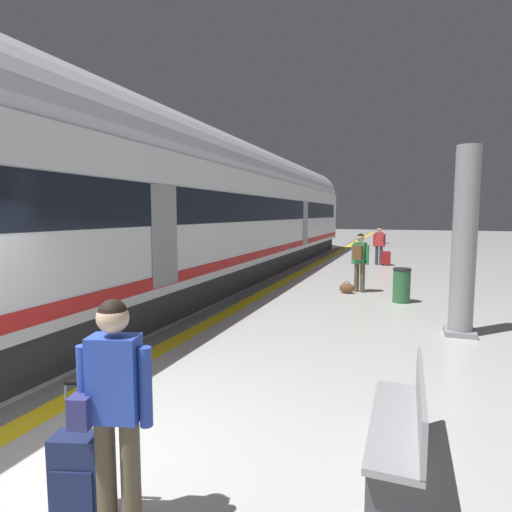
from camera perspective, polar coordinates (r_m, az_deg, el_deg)
ground_plane at (r=4.73m, az=-29.07°, el=-24.48°), size 120.00×120.00×0.00m
safety_line_strip at (r=13.41m, az=2.80°, el=-4.13°), size 0.36×80.00×0.01m
tactile_edge_band at (r=13.50m, az=1.57°, el=-4.06°), size 0.57×80.00×0.01m
high_speed_train at (r=13.75m, az=-5.71°, el=6.56°), size 2.94×34.71×4.97m
traveller_foreground at (r=3.28m, az=-19.14°, el=-18.36°), size 0.56×0.39×1.74m
rolling_suitcase_foreground at (r=3.77m, az=-23.30°, el=-26.05°), size 0.43×0.33×1.08m
passenger_near at (r=12.60m, az=14.17°, el=-0.19°), size 0.52×0.41×1.76m
duffel_bag_near at (r=12.45m, az=12.46°, el=-4.36°), size 0.44×0.26×0.36m
passenger_mid at (r=19.56m, az=16.69°, el=1.79°), size 0.55×0.23×1.76m
suitcase_mid at (r=19.49m, az=17.54°, el=-0.24°), size 0.42×0.30×1.03m
platform_pillar at (r=8.74m, az=26.86°, el=1.23°), size 0.56×0.56×3.60m
platform_bench at (r=4.22m, az=19.73°, el=-20.70°), size 0.44×1.70×0.91m
waste_bin at (r=11.53m, az=19.51°, el=-3.83°), size 0.46×0.46×0.91m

